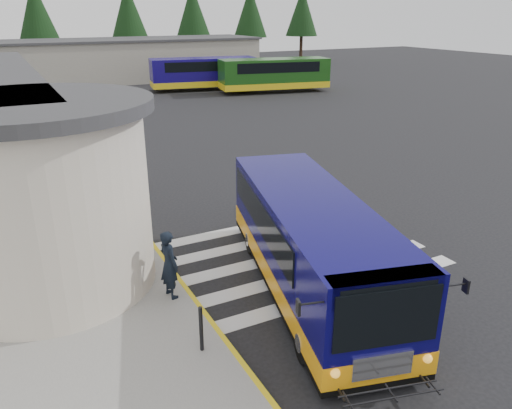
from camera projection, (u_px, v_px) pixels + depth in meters
name	position (u px, v px, depth m)	size (l,w,h in m)	color
ground	(291.00, 241.00, 15.88)	(140.00, 140.00, 0.00)	black
curb_strip	(133.00, 219.00, 17.41)	(0.12, 34.00, 0.16)	yellow
crosswalk	(291.00, 255.00, 15.00)	(8.00, 5.35, 0.01)	silver
depot_building	(133.00, 59.00, 52.40)	(26.40, 8.40, 4.20)	gray
tree_line	(113.00, 12.00, 57.44)	(58.40, 4.40, 10.00)	black
transit_bus	(311.00, 248.00, 12.74)	(4.79, 9.22, 2.53)	#0A0650
pedestrian_a	(169.00, 264.00, 12.27)	(0.65, 0.42, 1.77)	black
pedestrian_b	(78.00, 279.00, 11.61)	(0.84, 0.66, 1.74)	black
bollard	(201.00, 329.00, 10.38)	(0.09, 0.09, 1.05)	black
far_bus_a	(204.00, 72.00, 45.84)	(9.89, 4.25, 2.47)	#130863
far_bus_b	(274.00, 73.00, 44.55)	(10.08, 4.49, 2.51)	#184A13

